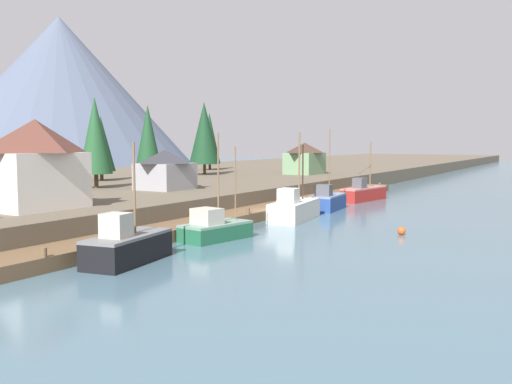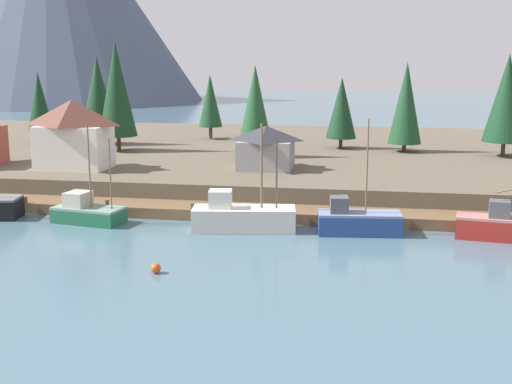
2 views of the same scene
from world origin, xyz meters
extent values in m
cube|color=#476675|center=(0.00, 20.00, -0.50)|extent=(400.00, 400.00, 1.00)
cube|color=brown|center=(0.00, 2.00, 0.50)|extent=(80.00, 4.00, 1.00)
cylinder|color=brown|center=(-20.00, 0.20, 0.80)|extent=(0.36, 0.36, 1.60)
cylinder|color=brown|center=(-12.00, 0.20, 0.80)|extent=(0.36, 0.36, 1.60)
cylinder|color=brown|center=(-4.00, 0.20, 0.80)|extent=(0.36, 0.36, 1.60)
cylinder|color=brown|center=(4.00, 0.20, 0.80)|extent=(0.36, 0.36, 1.60)
cylinder|color=brown|center=(12.00, 0.20, 0.80)|extent=(0.36, 0.36, 1.60)
cylinder|color=brown|center=(20.00, 0.20, 0.80)|extent=(0.36, 0.36, 1.60)
cube|color=brown|center=(0.00, 32.00, 1.25)|extent=(400.00, 56.00, 2.50)
cube|color=#1E5B3D|center=(-12.81, -2.07, 0.61)|extent=(6.54, 3.83, 1.22)
cube|color=gray|center=(-12.81, -2.07, 1.32)|extent=(6.54, 3.83, 0.20)
cube|color=#B2AD9E|center=(-13.81, -1.90, 2.06)|extent=(2.20, 2.44, 1.29)
cylinder|color=brown|center=(-12.50, -2.13, 5.11)|extent=(0.14, 0.14, 7.39)
cylinder|color=brown|center=(-10.46, -2.48, 4.54)|extent=(0.12, 0.12, 6.24)
cube|color=silver|center=(1.17, -2.27, 0.87)|extent=(8.97, 4.21, 1.74)
cube|color=silver|center=(1.17, -2.27, 1.84)|extent=(8.97, 4.21, 0.20)
cube|color=silver|center=(-0.78, -2.56, 2.68)|extent=(2.12, 2.05, 1.48)
cylinder|color=brown|center=(2.64, -2.05, 5.49)|extent=(0.19, 0.19, 7.09)
cylinder|color=brown|center=(3.88, -1.87, 4.84)|extent=(0.16, 0.16, 5.81)
cube|color=navy|center=(10.81, -1.83, 0.81)|extent=(7.00, 3.37, 1.62)
cube|color=#6C7DA2|center=(10.81, -1.83, 1.72)|extent=(7.00, 3.37, 0.20)
cube|color=#4C4C51|center=(9.11, -2.02, 2.47)|extent=(1.66, 1.92, 1.30)
cylinder|color=brown|center=(11.28, -1.78, 5.68)|extent=(0.14, 0.14, 7.72)
cube|color=#4C4C51|center=(21.78, -1.69, 2.51)|extent=(1.78, 1.65, 1.35)
cube|color=silver|center=(-19.94, 10.93, 4.83)|extent=(7.37, 5.01, 4.66)
pyramid|color=brown|center=(-19.94, 10.93, 8.53)|extent=(7.73, 5.26, 2.74)
cube|color=gray|center=(0.43, 14.24, 4.04)|extent=(5.67, 5.10, 3.07)
pyramid|color=#2D2D33|center=(0.43, 14.24, 6.35)|extent=(5.96, 5.36, 1.56)
cylinder|color=#4C3823|center=(-33.96, 30.65, 3.39)|extent=(0.50, 0.50, 1.78)
cone|color=#14381E|center=(-33.96, 30.65, 8.30)|extent=(3.43, 3.43, 8.03)
cylinder|color=#4C3823|center=(-11.63, 38.82, 3.40)|extent=(0.50, 0.50, 1.80)
cone|color=#194223|center=(-11.63, 38.82, 8.05)|extent=(3.42, 3.42, 7.49)
cylinder|color=#4C3823|center=(-2.21, 22.69, 3.37)|extent=(0.50, 0.50, 1.73)
cone|color=#1E4C28|center=(-2.21, 22.69, 8.83)|extent=(3.94, 3.94, 9.19)
cylinder|color=#4C3823|center=(27.24, 27.95, 3.40)|extent=(0.50, 0.50, 1.81)
cone|color=#14381E|center=(27.24, 27.95, 9.52)|extent=(5.18, 5.18, 10.42)
cylinder|color=#4C3823|center=(-25.21, 30.42, 3.05)|extent=(0.50, 0.50, 1.10)
cone|color=#14381E|center=(-25.21, 30.42, 8.98)|extent=(5.25, 5.25, 10.76)
cylinder|color=#4C3823|center=(-20.28, 24.74, 3.45)|extent=(0.50, 0.50, 1.91)
cone|color=#14381E|center=(-20.28, 24.74, 10.34)|extent=(4.82, 4.82, 11.86)
cylinder|color=#4C3823|center=(7.58, 31.88, 3.18)|extent=(0.50, 0.50, 1.35)
cone|color=#14381E|center=(7.58, 31.88, 7.80)|extent=(3.97, 3.97, 7.90)
cylinder|color=#4C3823|center=(15.65, 30.18, 3.03)|extent=(0.50, 0.50, 1.06)
cone|color=#194223|center=(15.65, 30.18, 8.63)|extent=(4.16, 4.16, 10.14)
sphere|color=#E04C19|center=(-2.57, -14.54, 0.35)|extent=(0.70, 0.70, 0.70)
camera|label=1|loc=(-50.76, -28.39, 8.07)|focal=39.70mm
camera|label=2|loc=(11.53, -56.14, 14.50)|focal=47.04mm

